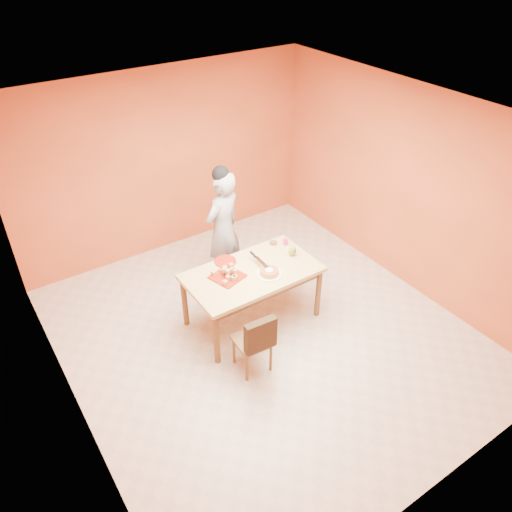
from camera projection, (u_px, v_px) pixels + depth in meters
floor at (264, 334)px, 6.18m from camera, size 5.00×5.00×0.00m
ceiling at (267, 122)px, 4.64m from camera, size 5.00×5.00×0.00m
wall_back at (166, 163)px, 7.12m from camera, size 4.50×0.00×4.50m
wall_left at (55, 321)px, 4.38m from camera, size 0.00×5.00×5.00m
wall_right at (408, 190)px, 6.44m from camera, size 0.00×5.00×5.00m
dining_table at (252, 278)px, 6.03m from camera, size 1.60×0.90×0.76m
dining_chair at (253, 340)px, 5.49m from camera, size 0.41×0.47×0.83m
pastry_pile at (227, 272)px, 5.84m from camera, size 0.30×0.30×0.10m
person at (223, 229)px, 6.63m from camera, size 0.70×0.58×1.66m
pastry_platter at (227, 277)px, 5.87m from camera, size 0.42×0.42×0.02m
red_dinner_plate at (225, 261)px, 6.13m from camera, size 0.35×0.35×0.02m
white_cake_plate at (269, 274)px, 5.92m from camera, size 0.39×0.39×0.01m
sponge_cake at (269, 272)px, 5.90m from camera, size 0.26×0.26×0.05m
cake_server at (261, 262)px, 6.01m from camera, size 0.07×0.28×0.01m
egg_ornament at (292, 251)px, 6.21m from camera, size 0.11×0.10×0.13m
magenta_glass at (285, 242)px, 6.43m from camera, size 0.08×0.08×0.09m
checker_tin at (273, 243)px, 6.46m from camera, size 0.12×0.12×0.03m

